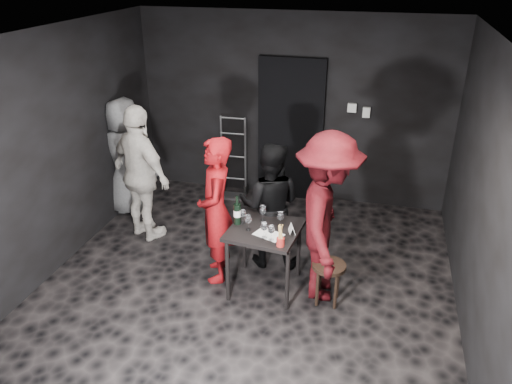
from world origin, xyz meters
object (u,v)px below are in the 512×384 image
(man_maroon, at_px, (328,200))
(woman_black, at_px, (270,205))
(wine_bottle, at_px, (237,213))
(breadstick_cup, at_px, (281,236))
(bystander_grey, at_px, (126,151))
(stool, at_px, (329,272))
(tasting_table, at_px, (265,236))
(bystander_cream, at_px, (140,163))
(hand_truck, at_px, (233,181))
(server_red, at_px, (216,203))

(man_maroon, bearing_deg, woman_black, 50.92)
(wine_bottle, bearing_deg, breadstick_cup, -30.93)
(bystander_grey, bearing_deg, stool, 146.08)
(tasting_table, relative_size, stool, 1.60)
(man_maroon, height_order, bystander_cream, man_maroon)
(tasting_table, bearing_deg, man_maroon, 6.70)
(hand_truck, height_order, server_red, server_red)
(stool, xyz_separation_m, wine_bottle, (-1.02, 0.11, 0.50))
(woman_black, height_order, bystander_grey, bystander_grey)
(server_red, distance_m, woman_black, 0.68)
(stool, height_order, man_maroon, man_maroon)
(bystander_cream, bearing_deg, man_maroon, -166.73)
(wine_bottle, bearing_deg, server_red, 166.14)
(bystander_cream, relative_size, wine_bottle, 6.39)
(woman_black, height_order, bystander_cream, bystander_cream)
(woman_black, bearing_deg, man_maroon, 143.06)
(bystander_grey, relative_size, breadstick_cup, 7.38)
(woman_black, distance_m, breadstick_cup, 0.87)
(tasting_table, relative_size, bystander_cream, 0.36)
(bystander_grey, xyz_separation_m, breadstick_cup, (2.53, -1.59, -0.06))
(tasting_table, relative_size, woman_black, 0.49)
(server_red, distance_m, man_maroon, 1.23)
(server_red, bearing_deg, hand_truck, 173.24)
(tasting_table, relative_size, bystander_grey, 0.41)
(man_maroon, bearing_deg, bystander_cream, 68.61)
(server_red, height_order, bystander_grey, server_red)
(stool, xyz_separation_m, server_red, (-1.28, 0.18, 0.56))
(stool, height_order, bystander_grey, bystander_grey)
(stool, distance_m, breadstick_cup, 0.71)
(hand_truck, bearing_deg, wine_bottle, -73.69)
(hand_truck, height_order, tasting_table, hand_truck)
(server_red, relative_size, man_maroon, 0.83)
(hand_truck, bearing_deg, server_red, -79.83)
(stool, distance_m, bystander_grey, 3.35)
(hand_truck, distance_m, server_red, 2.24)
(woman_black, distance_m, man_maroon, 0.91)
(bystander_grey, distance_m, wine_bottle, 2.35)
(hand_truck, xyz_separation_m, breadstick_cup, (1.26, -2.47, 0.64))
(tasting_table, height_order, man_maroon, man_maroon)
(hand_truck, xyz_separation_m, woman_black, (0.96, -1.65, 0.54))
(breadstick_cup, bearing_deg, wine_bottle, 149.07)
(server_red, bearing_deg, bystander_cream, -136.09)
(hand_truck, height_order, wine_bottle, hand_truck)
(tasting_table, bearing_deg, breadstick_cup, -51.59)
(man_maroon, xyz_separation_m, bystander_grey, (-2.93, 1.22, -0.21))
(stool, height_order, server_red, server_red)
(bystander_cream, bearing_deg, woman_black, -158.20)
(server_red, bearing_deg, woman_black, 110.88)
(stool, bearing_deg, hand_truck, 127.66)
(woman_black, height_order, breadstick_cup, woman_black)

